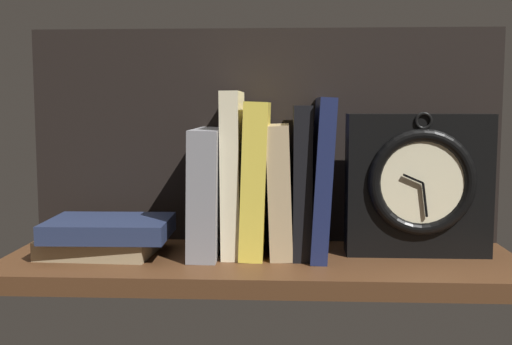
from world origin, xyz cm
name	(u,v)px	position (x,y,z in cm)	size (l,w,h in cm)	color
ground_plane	(261,265)	(0.00, 0.00, -1.25)	(72.48, 23.84, 2.50)	#4C2D19
back_panel	(264,136)	(0.00, 11.32, 16.51)	(72.48, 1.20, 33.02)	black
book_gray_chess	(208,191)	(-7.73, 2.83, 8.98)	(4.03, 15.79, 17.95)	gray
book_cream_twain	(233,173)	(-4.13, 2.83, 11.62)	(2.58, 12.28, 23.24)	beige
book_yellow_seinlanguage	(256,178)	(-0.89, 2.83, 10.88)	(3.31, 13.37, 21.76)	gold
book_tan_shortstories	(280,189)	(2.63, 2.83, 9.27)	(3.13, 12.71, 18.54)	tan
book_black_skeptic	(302,180)	(5.78, 2.83, 10.63)	(2.56, 12.76, 21.26)	black
book_navy_bierce	(321,176)	(8.51, 2.83, 11.17)	(2.28, 15.43, 22.34)	#192147
framed_clock	(418,184)	(22.20, 2.40, 10.18)	(20.10, 6.90, 20.40)	black
book_stack_side	(106,236)	(-22.33, 0.59, 2.67)	(18.33, 13.99, 5.21)	#9E8966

